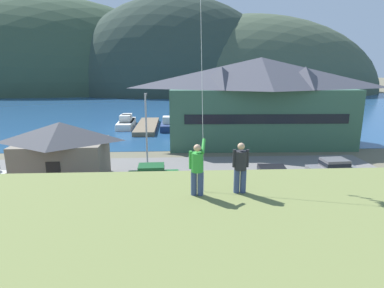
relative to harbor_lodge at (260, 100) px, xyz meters
name	(u,v)px	position (x,y,z in m)	size (l,w,h in m)	color
ground_plane	(174,223)	(-10.71, -20.94, -5.79)	(600.00, 600.00, 0.00)	#66604C
parking_lot_pad	(174,193)	(-10.71, -15.94, -5.74)	(40.00, 20.00, 0.10)	slate
bay_water	(175,108)	(-10.71, 39.06, -5.77)	(360.00, 84.00, 0.03)	navy
far_hill_west_ridge	(46,91)	(-66.19, 100.74, -5.79)	(129.61, 68.57, 75.92)	#334733
far_hill_east_peak	(176,92)	(-10.16, 90.35, -5.79)	(87.05, 56.78, 73.34)	#2D3D33
far_hill_center_saddle	(250,92)	(20.44, 91.49, -5.79)	(102.68, 62.03, 60.32)	#42513D
harbor_lodge	(260,100)	(0.00, 0.00, 0.00)	(23.86, 9.72, 10.92)	#38604C
storage_shed_near_lot	(62,151)	(-20.28, -12.73, -3.06)	(7.83, 5.44, 5.25)	#756B5B
wharf_dock	(147,126)	(-15.26, 12.13, -5.44)	(3.20, 13.86, 0.70)	#70604C
moored_boat_wharfside	(128,122)	(-18.73, 14.11, -5.07)	(2.58, 7.16, 2.16)	silver
moored_boat_outer_mooring	(168,125)	(-11.83, 10.93, -5.07)	(2.27, 6.88, 2.16)	navy
moored_boat_inner_slip	(126,123)	(-18.82, 12.97, -5.07)	(2.49, 7.60, 2.16)	silver
parked_car_front_row_red	(257,209)	(-5.53, -21.39, -4.72)	(4.28, 2.22, 1.82)	red
parked_car_lone_by_shed	(149,210)	(-12.26, -21.20, -4.72)	(4.32, 2.29, 1.82)	#236633
parked_car_mid_row_near	(270,177)	(-2.93, -15.39, -4.72)	(4.34, 2.35, 1.82)	black
parked_car_mid_row_center	(333,168)	(3.19, -13.58, -4.72)	(4.32, 2.29, 1.82)	slate
parked_car_corner_spot	(72,201)	(-17.47, -19.52, -4.72)	(4.30, 2.26, 1.82)	navy
parked_car_mid_row_far	(153,175)	(-12.49, -14.54, -4.72)	(4.26, 2.17, 1.82)	#236633
parking_light_pole	(146,127)	(-13.27, -10.39, -1.50)	(0.24, 0.78, 7.29)	#ADADB2
person_kite_flyer	(197,168)	(-9.85, -29.49, 0.67)	(0.58, 0.63, 1.86)	#384770
person_companion	(240,166)	(-8.39, -29.36, 0.66)	(0.55, 0.40, 1.74)	#384770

